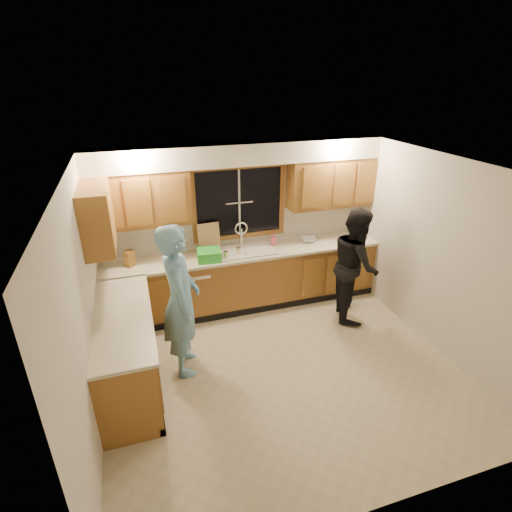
{
  "coord_description": "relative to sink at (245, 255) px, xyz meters",
  "views": [
    {
      "loc": [
        -1.51,
        -3.66,
        3.38
      ],
      "look_at": [
        -0.13,
        0.65,
        1.28
      ],
      "focal_mm": 28.0,
      "sensor_mm": 36.0,
      "label": 1
    }
  ],
  "objects": [
    {
      "name": "cutting_board",
      "position": [
        -0.51,
        0.16,
        0.28
      ],
      "size": [
        0.34,
        0.13,
        0.44
      ],
      "primitive_type": "cube",
      "rotation": [
        -0.21,
        0.0,
        0.04
      ],
      "color": "tan",
      "rests_on": "countertop_back"
    },
    {
      "name": "bowl",
      "position": [
        1.07,
        0.07,
        0.08
      ],
      "size": [
        0.31,
        0.31,
        0.06
      ],
      "primitive_type": "imported",
      "rotation": [
        0.0,
        0.0,
        -0.43
      ],
      "color": "silver",
      "rests_on": "countertop_back"
    },
    {
      "name": "soap_bottle",
      "position": [
        0.51,
        0.14,
        0.14
      ],
      "size": [
        0.1,
        0.1,
        0.18
      ],
      "primitive_type": "imported",
      "rotation": [
        0.0,
        0.0,
        -0.33
      ],
      "color": "#FF618E",
      "rests_on": "countertop_back"
    },
    {
      "name": "can_left",
      "position": [
        -0.33,
        -0.17,
        0.11
      ],
      "size": [
        0.07,
        0.07,
        0.12
      ],
      "primitive_type": "cylinder",
      "rotation": [
        0.0,
        0.0,
        -0.08
      ],
      "color": "beige",
      "rests_on": "countertop_back"
    },
    {
      "name": "base_cabinets_back",
      "position": [
        0.0,
        -0.0,
        -0.42
      ],
      "size": [
        4.2,
        0.6,
        0.88
      ],
      "primitive_type": "cube",
      "color": "#93602A",
      "rests_on": "ground"
    },
    {
      "name": "stove",
      "position": [
        -1.8,
        -1.82,
        -0.41
      ],
      "size": [
        0.58,
        0.75,
        0.9
      ],
      "primitive_type": "cube",
      "color": "silver",
      "rests_on": "floor"
    },
    {
      "name": "wall_right",
      "position": [
        2.1,
        -1.6,
        0.39
      ],
      "size": [
        0.0,
        3.8,
        3.8
      ],
      "primitive_type": "plane",
      "rotation": [
        1.57,
        0.0,
        -1.57
      ],
      "color": "beige",
      "rests_on": "ground"
    },
    {
      "name": "soffit",
      "position": [
        0.0,
        0.12,
        1.49
      ],
      "size": [
        4.2,
        0.35,
        0.3
      ],
      "primitive_type": "cube",
      "color": "white",
      "rests_on": "wall_back"
    },
    {
      "name": "dishwasher",
      "position": [
        -0.85,
        -0.01,
        -0.45
      ],
      "size": [
        0.6,
        0.56,
        0.82
      ],
      "primitive_type": "cube",
      "color": "silver",
      "rests_on": "floor"
    },
    {
      "name": "knife_block",
      "position": [
        -1.66,
        0.02,
        0.17
      ],
      "size": [
        0.16,
        0.16,
        0.23
      ],
      "primitive_type": "cube",
      "rotation": [
        0.0,
        0.0,
        0.74
      ],
      "color": "#9C692B",
      "rests_on": "countertop_back"
    },
    {
      "name": "wall_back",
      "position": [
        0.0,
        0.3,
        0.39
      ],
      "size": [
        4.2,
        0.0,
        4.2
      ],
      "primitive_type": "plane",
      "rotation": [
        1.57,
        0.0,
        0.0
      ],
      "color": "beige",
      "rests_on": "ground"
    },
    {
      "name": "upper_cabinets_return",
      "position": [
        -1.94,
        -0.48,
        0.96
      ],
      "size": [
        0.33,
        0.9,
        0.75
      ],
      "primitive_type": "cube",
      "color": "#93602A",
      "rests_on": "wall_left"
    },
    {
      "name": "sink",
      "position": [
        0.0,
        0.0,
        0.0
      ],
      "size": [
        0.86,
        0.52,
        0.57
      ],
      "color": "white",
      "rests_on": "countertop_back"
    },
    {
      "name": "base_cabinets_left",
      "position": [
        -1.8,
        -1.25,
        -0.42
      ],
      "size": [
        0.6,
        1.9,
        0.88
      ],
      "primitive_type": "cube",
      "color": "#93602A",
      "rests_on": "ground"
    },
    {
      "name": "floor",
      "position": [
        0.0,
        -1.6,
        -0.86
      ],
      "size": [
        4.2,
        4.2,
        0.0
      ],
      "primitive_type": "plane",
      "color": "#BFB293",
      "rests_on": "ground"
    },
    {
      "name": "upper_cabinets_left",
      "position": [
        -1.43,
        0.13,
        0.96
      ],
      "size": [
        1.35,
        0.33,
        0.75
      ],
      "primitive_type": "cube",
      "color": "#93602A",
      "rests_on": "wall_back"
    },
    {
      "name": "dish_crate",
      "position": [
        -0.57,
        -0.12,
        0.13
      ],
      "size": [
        0.36,
        0.34,
        0.15
      ],
      "primitive_type": "cube",
      "rotation": [
        0.0,
        0.0,
        -0.1
      ],
      "color": "green",
      "rests_on": "countertop_back"
    },
    {
      "name": "wall_left",
      "position": [
        -2.1,
        -1.6,
        0.39
      ],
      "size": [
        0.0,
        3.8,
        3.8
      ],
      "primitive_type": "plane",
      "rotation": [
        1.57,
        0.0,
        1.57
      ],
      "color": "beige",
      "rests_on": "ground"
    },
    {
      "name": "upper_cabinets_right",
      "position": [
        1.43,
        0.13,
        0.96
      ],
      "size": [
        1.35,
        0.33,
        0.75
      ],
      "primitive_type": "cube",
      "color": "#93602A",
      "rests_on": "wall_back"
    },
    {
      "name": "man",
      "position": [
        -1.13,
        -1.19,
        0.09
      ],
      "size": [
        0.51,
        0.73,
        1.9
      ],
      "primitive_type": "imported",
      "rotation": [
        0.0,
        0.0,
        1.49
      ],
      "color": "#70ABD4",
      "rests_on": "floor"
    },
    {
      "name": "ceiling",
      "position": [
        0.0,
        -1.6,
        1.64
      ],
      "size": [
        4.2,
        4.2,
        0.0
      ],
      "primitive_type": "plane",
      "rotation": [
        3.14,
        0.0,
        0.0
      ],
      "color": "white"
    },
    {
      "name": "countertop_back",
      "position": [
        0.0,
        -0.02,
        0.04
      ],
      "size": [
        4.2,
        0.63,
        0.04
      ],
      "primitive_type": "cube",
      "color": "beige",
      "rests_on": "base_cabinets_back"
    },
    {
      "name": "can_right",
      "position": [
        -0.13,
        -0.12,
        0.12
      ],
      "size": [
        0.08,
        0.08,
        0.13
      ],
      "primitive_type": "cylinder",
      "rotation": [
        0.0,
        0.0,
        0.12
      ],
      "color": "beige",
      "rests_on": "countertop_back"
    },
    {
      "name": "window_frame",
      "position": [
        0.0,
        0.29,
        0.74
      ],
      "size": [
        1.44,
        0.03,
        1.14
      ],
      "color": "black",
      "rests_on": "wall_back"
    },
    {
      "name": "woman",
      "position": [
        1.44,
        -0.76,
        -0.02
      ],
      "size": [
        0.86,
        0.98,
        1.68
      ],
      "primitive_type": "imported",
      "rotation": [
        0.0,
        0.0,
        1.25
      ],
      "color": "black",
      "rests_on": "floor"
    },
    {
      "name": "countertop_left",
      "position": [
        -1.79,
        -1.25,
        0.04
      ],
      "size": [
        0.63,
        1.9,
        0.04
      ],
      "primitive_type": "cube",
      "color": "beige",
      "rests_on": "base_cabinets_left"
    }
  ]
}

